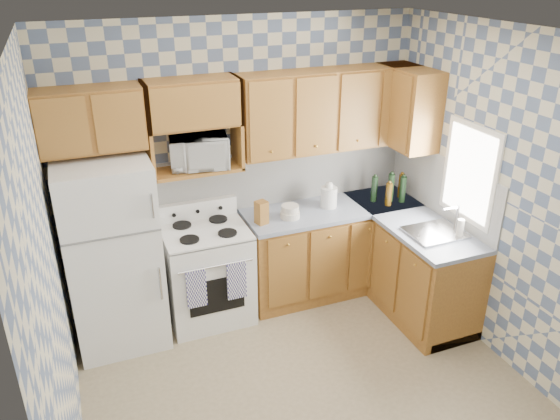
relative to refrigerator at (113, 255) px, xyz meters
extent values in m
plane|color=#7B6B4E|center=(1.27, -1.25, -0.84)|extent=(3.40, 3.40, 0.00)
cube|color=slate|center=(1.27, 0.35, 0.51)|extent=(3.40, 0.02, 2.70)
cube|color=slate|center=(2.97, -1.25, 0.51)|extent=(0.02, 3.20, 2.70)
cube|color=white|center=(1.68, 0.34, 0.36)|extent=(2.60, 0.02, 0.56)
cube|color=white|center=(2.96, -0.45, 0.36)|extent=(0.02, 1.60, 0.56)
cube|color=white|center=(0.00, 0.00, 0.00)|extent=(0.75, 0.70, 1.68)
cube|color=white|center=(0.80, 0.03, -0.39)|extent=(0.76, 0.65, 0.90)
cube|color=silver|center=(0.80, 0.03, 0.07)|extent=(0.76, 0.65, 0.02)
cube|color=white|center=(0.80, 0.30, 0.16)|extent=(0.76, 0.08, 0.17)
cube|color=navy|center=(0.62, -0.32, -0.29)|extent=(0.17, 0.02, 0.36)
cube|color=navy|center=(0.98, -0.32, -0.29)|extent=(0.17, 0.02, 0.36)
cube|color=brown|center=(2.10, 0.05, -0.40)|extent=(1.75, 0.60, 0.88)
cube|color=brown|center=(2.67, -0.45, -0.40)|extent=(0.60, 1.60, 0.88)
cube|color=slate|center=(2.10, 0.05, 0.06)|extent=(1.77, 0.63, 0.04)
cube|color=slate|center=(2.67, -0.45, 0.06)|extent=(0.63, 1.60, 0.04)
cube|color=brown|center=(2.10, 0.19, 1.01)|extent=(1.75, 0.33, 0.74)
cube|color=brown|center=(-0.02, 0.19, 1.13)|extent=(0.82, 0.33, 0.50)
cube|color=brown|center=(2.81, 0.00, 1.01)|extent=(0.33, 0.70, 0.74)
cube|color=brown|center=(0.80, 0.19, 0.60)|extent=(0.80, 0.33, 0.03)
imported|color=white|center=(0.84, 0.21, 0.75)|extent=(0.55, 0.41, 0.28)
cube|color=#B7B7BC|center=(2.67, -0.80, 0.09)|extent=(0.48, 0.40, 0.03)
cube|color=white|center=(2.96, -0.80, 0.61)|extent=(0.02, 0.66, 0.86)
cylinder|color=black|center=(2.69, -0.04, 0.22)|extent=(0.06, 0.06, 0.29)
cylinder|color=black|center=(2.79, -0.10, 0.21)|extent=(0.06, 0.06, 0.27)
cylinder|color=#4D330B|center=(2.84, 0.00, 0.20)|extent=(0.06, 0.06, 0.25)
cylinder|color=#4D330B|center=(2.62, -0.12, 0.19)|extent=(0.06, 0.06, 0.23)
cylinder|color=black|center=(2.54, 0.02, 0.21)|extent=(0.06, 0.06, 0.26)
cube|color=brown|center=(1.32, -0.04, 0.19)|extent=(0.12, 0.12, 0.22)
cylinder|color=white|center=(2.06, 0.06, 0.18)|extent=(0.16, 0.16, 0.20)
cylinder|color=beige|center=(2.83, -0.94, 0.17)|extent=(0.06, 0.06, 0.17)
camera|label=1|loc=(-0.17, -4.27, 2.29)|focal=35.00mm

